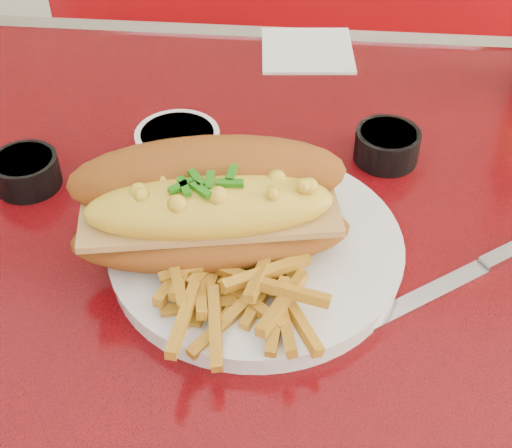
# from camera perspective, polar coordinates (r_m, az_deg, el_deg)

# --- Properties ---
(diner_table) EXTENTS (1.23, 0.83, 0.77)m
(diner_table) POSITION_cam_1_polar(r_m,az_deg,el_deg) (0.78, 4.31, -10.17)
(diner_table) COLOR #B50B12
(diner_table) RESTS_ON ground
(booth_bench_far) EXTENTS (1.20, 0.51, 0.90)m
(booth_bench_far) POSITION_cam_1_polar(r_m,az_deg,el_deg) (1.59, 4.70, 6.15)
(booth_bench_far) COLOR #9E0A10
(booth_bench_far) RESTS_ON ground
(dinner_plate) EXTENTS (0.34, 0.34, 0.02)m
(dinner_plate) POSITION_cam_1_polar(r_m,az_deg,el_deg) (0.64, 0.00, -1.97)
(dinner_plate) COLOR white
(dinner_plate) RESTS_ON diner_table
(mac_hoagie) EXTENTS (0.25, 0.16, 0.11)m
(mac_hoagie) POSITION_cam_1_polar(r_m,az_deg,el_deg) (0.60, -3.72, 1.45)
(mac_hoagie) COLOR #975018
(mac_hoagie) RESTS_ON dinner_plate
(fries_pile) EXTENTS (0.15, 0.15, 0.04)m
(fries_pile) POSITION_cam_1_polar(r_m,az_deg,el_deg) (0.57, -1.81, -4.54)
(fries_pile) COLOR gold
(fries_pile) RESTS_ON dinner_plate
(fork) EXTENTS (0.03, 0.15, 0.00)m
(fork) POSITION_cam_1_polar(r_m,az_deg,el_deg) (0.60, -1.28, -4.50)
(fork) COLOR silver
(fork) RESTS_ON dinner_plate
(gravy_ramekin) EXTENTS (0.11, 0.11, 0.05)m
(gravy_ramekin) POSITION_cam_1_polar(r_m,az_deg,el_deg) (0.73, -6.21, 5.88)
(gravy_ramekin) COLOR white
(gravy_ramekin) RESTS_ON diner_table
(sauce_cup_left) EXTENTS (0.08, 0.08, 0.03)m
(sauce_cup_left) POSITION_cam_1_polar(r_m,az_deg,el_deg) (0.74, -17.90, 4.10)
(sauce_cup_left) COLOR black
(sauce_cup_left) RESTS_ON diner_table
(sauce_cup_right) EXTENTS (0.07, 0.07, 0.03)m
(sauce_cup_right) POSITION_cam_1_polar(r_m,az_deg,el_deg) (0.75, 10.44, 6.30)
(sauce_cup_right) COLOR black
(sauce_cup_right) RESTS_ON diner_table
(knife) EXTENTS (0.18, 0.14, 0.01)m
(knife) POSITION_cam_1_polar(r_m,az_deg,el_deg) (0.66, 17.09, -3.54)
(knife) COLOR silver
(knife) RESTS_ON diner_table
(paper_napkin) EXTENTS (0.13, 0.13, 0.00)m
(paper_napkin) POSITION_cam_1_polar(r_m,az_deg,el_deg) (0.94, 4.13, 13.69)
(paper_napkin) COLOR white
(paper_napkin) RESTS_ON diner_table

